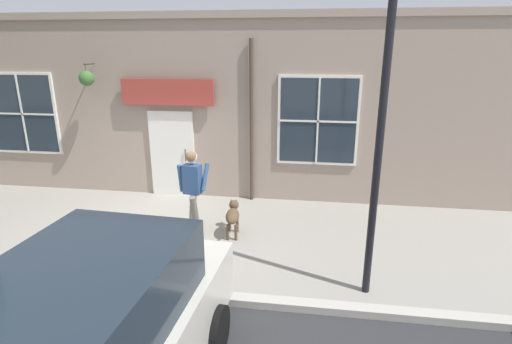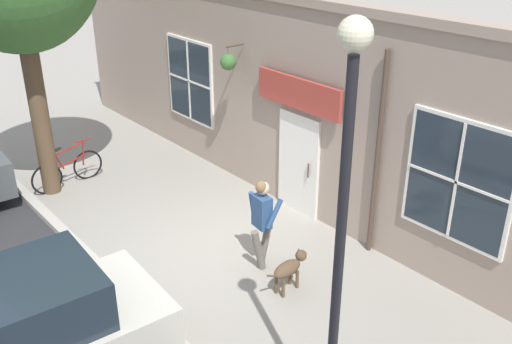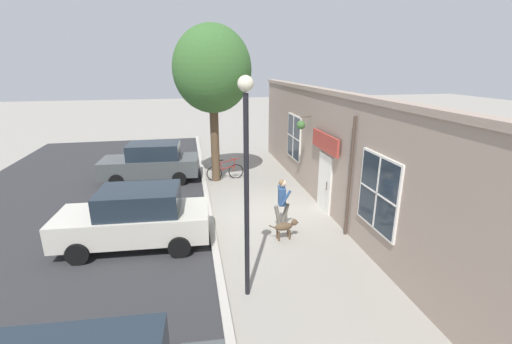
% 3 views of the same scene
% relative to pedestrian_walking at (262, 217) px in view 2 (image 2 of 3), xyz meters
% --- Properties ---
extents(ground_plane, '(90.00, 90.00, 0.00)m').
position_rel_pedestrian_walking_xyz_m(ground_plane, '(0.27, -1.11, -0.99)').
color(ground_plane, gray).
extents(storefront_facade, '(0.95, 18.00, 4.30)m').
position_rel_pedestrian_walking_xyz_m(storefront_facade, '(-2.07, -1.12, 1.18)').
color(storefront_facade, gray).
rests_on(storefront_facade, ground_plane).
extents(pedestrian_walking, '(0.57, 0.59, 1.65)m').
position_rel_pedestrian_walking_xyz_m(pedestrian_walking, '(0.00, 0.00, 0.00)').
color(pedestrian_walking, '#6B665B').
rests_on(pedestrian_walking, ground_plane).
extents(dog_on_leash, '(0.99, 0.32, 0.64)m').
position_rel_pedestrian_walking_xyz_m(dog_on_leash, '(0.10, 0.81, -0.57)').
color(dog_on_leash, brown).
rests_on(dog_on_leash, ground_plane).
extents(leaning_bicycle, '(1.73, 0.20, 1.00)m').
position_rel_pedestrian_walking_xyz_m(leaning_bicycle, '(1.27, -5.26, -0.61)').
color(leaning_bicycle, black).
rests_on(leaning_bicycle, ground_plane).
extents(street_lamp, '(0.32, 0.32, 4.94)m').
position_rel_pedestrian_walking_xyz_m(street_lamp, '(1.69, 3.18, 2.23)').
color(street_lamp, black).
rests_on(street_lamp, ground_plane).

